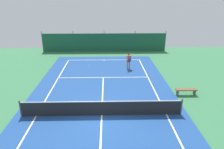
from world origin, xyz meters
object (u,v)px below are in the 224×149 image
object	(u,v)px
tennis_ball_near_player	(124,82)
parked_car	(132,41)
tennis_player	(129,60)
tennis_ball_midcourt	(89,65)
tennis_net	(102,108)
courtside_bench	(186,90)

from	to	relation	value
tennis_ball_near_player	parked_car	xyz separation A→B (m)	(2.15, 12.87, 0.81)
tennis_ball_near_player	tennis_player	bearing A→B (deg)	78.71
tennis_ball_midcourt	parked_car	bearing A→B (deg)	55.53
tennis_ball_midcourt	parked_car	world-z (taller)	parked_car
tennis_net	tennis_player	size ratio (longest dim) A/B	6.17
tennis_ball_near_player	courtside_bench	distance (m)	5.18
tennis_ball_near_player	tennis_ball_midcourt	xyz separation A→B (m)	(-3.46, 4.70, 0.00)
tennis_ball_midcourt	courtside_bench	distance (m)	10.79
tennis_player	courtside_bench	xyz separation A→B (m)	(3.77, -6.06, -0.59)
tennis_ball_midcourt	courtside_bench	world-z (taller)	courtside_bench
tennis_net	parked_car	bearing A→B (deg)	77.59
tennis_player	tennis_ball_near_player	world-z (taller)	tennis_player
tennis_player	courtside_bench	distance (m)	7.16
tennis_net	courtside_bench	xyz separation A→B (m)	(6.31, 2.72, -0.14)
tennis_net	tennis_ball_near_player	distance (m)	5.68
tennis_player	tennis_ball_near_player	distance (m)	3.61
tennis_ball_near_player	parked_car	size ratio (longest dim) A/B	0.02
courtside_bench	tennis_player	bearing A→B (deg)	121.90
tennis_net	parked_car	world-z (taller)	parked_car
tennis_net	parked_car	xyz separation A→B (m)	(4.01, 18.22, 0.33)
parked_car	tennis_net	bearing A→B (deg)	-99.24
tennis_net	tennis_ball_near_player	xyz separation A→B (m)	(1.86, 5.35, -0.48)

